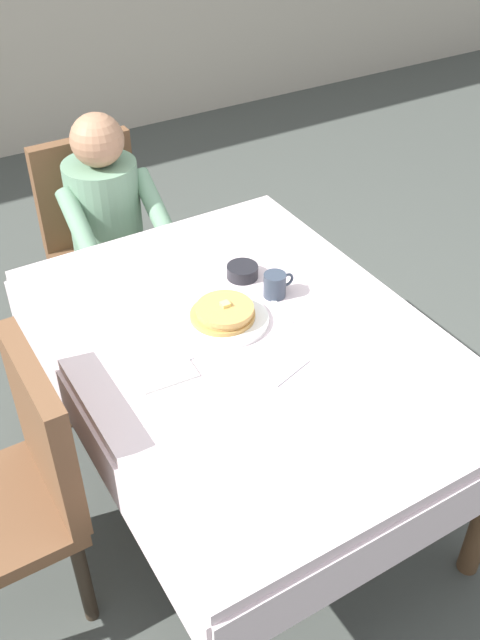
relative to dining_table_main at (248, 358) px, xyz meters
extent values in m
plane|color=#474C47|center=(0.00, 0.00, -0.65)|extent=(14.00, 14.00, 0.00)
cube|color=silver|center=(0.00, 0.00, 0.07)|extent=(1.10, 1.50, 0.04)
cube|color=silver|center=(0.00, -0.76, -0.04)|extent=(1.10, 0.01, 0.18)
cube|color=silver|center=(0.00, 0.76, -0.04)|extent=(1.10, 0.01, 0.18)
cube|color=silver|center=(-0.56, 0.00, -0.04)|extent=(0.01, 1.50, 0.18)
cube|color=silver|center=(0.56, 0.00, -0.04)|extent=(0.01, 1.50, 0.18)
cylinder|color=brown|center=(-0.47, 0.67, -0.30)|extent=(0.07, 0.07, 0.70)
cylinder|color=brown|center=(0.47, 0.67, -0.30)|extent=(0.07, 0.07, 0.70)
cube|color=brown|center=(-0.06, 1.07, -0.23)|extent=(0.44, 0.44, 0.05)
cube|color=brown|center=(-0.06, 1.27, 0.04)|extent=(0.44, 0.06, 0.48)
cylinder|color=#2D2319|center=(0.12, 0.89, -0.45)|extent=(0.04, 0.04, 0.40)
cylinder|color=#2D2319|center=(-0.24, 0.89, -0.45)|extent=(0.04, 0.04, 0.40)
cylinder|color=#2D2319|center=(0.12, 1.25, -0.45)|extent=(0.04, 0.04, 0.40)
cylinder|color=#2D2319|center=(-0.24, 1.25, -0.45)|extent=(0.04, 0.04, 0.40)
cylinder|color=gray|center=(-0.06, 1.05, 0.03)|extent=(0.30, 0.30, 0.46)
sphere|color=#A37556|center=(-0.06, 1.03, 0.36)|extent=(0.21, 0.21, 0.21)
cylinder|color=gray|center=(0.10, 0.91, 0.10)|extent=(0.08, 0.29, 0.23)
cylinder|color=gray|center=(-0.22, 0.91, 0.10)|extent=(0.08, 0.29, 0.23)
cylinder|color=#383D51|center=(0.02, 0.87, -0.43)|extent=(0.10, 0.10, 0.45)
cylinder|color=#383D51|center=(-0.14, 0.87, -0.43)|extent=(0.10, 0.10, 0.45)
cube|color=brown|center=(-0.67, 0.00, 0.04)|extent=(0.06, 0.44, 0.48)
cylinder|color=#2D2319|center=(-0.69, -0.18, -0.45)|extent=(0.04, 0.04, 0.40)
cylinder|color=#2D2319|center=(-0.69, 0.18, -0.45)|extent=(0.04, 0.04, 0.40)
cylinder|color=white|center=(-0.02, 0.10, 0.10)|extent=(0.28, 0.28, 0.02)
cylinder|color=tan|center=(-0.03, 0.11, 0.11)|extent=(0.21, 0.21, 0.02)
cylinder|color=tan|center=(-0.03, 0.10, 0.13)|extent=(0.18, 0.18, 0.02)
cylinder|color=tan|center=(-0.03, 0.10, 0.14)|extent=(0.19, 0.19, 0.02)
cube|color=#F4E072|center=(-0.02, 0.10, 0.16)|extent=(0.03, 0.03, 0.01)
cylinder|color=#333D4C|center=(0.19, 0.14, 0.13)|extent=(0.08, 0.08, 0.08)
torus|color=#333D4C|center=(0.24, 0.14, 0.14)|extent=(0.05, 0.01, 0.05)
cylinder|color=black|center=(0.15, 0.29, 0.11)|extent=(0.11, 0.11, 0.04)
cube|color=silver|center=(-0.21, 0.08, 0.09)|extent=(0.03, 0.18, 0.00)
cube|color=silver|center=(0.17, 0.08, 0.09)|extent=(0.02, 0.20, 0.00)
cube|color=silver|center=(0.02, -0.21, 0.09)|extent=(0.15, 0.06, 0.00)
cube|color=white|center=(-0.30, -0.02, 0.09)|extent=(0.18, 0.13, 0.01)
camera|label=1|loc=(-0.90, -1.45, 1.50)|focal=39.66mm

